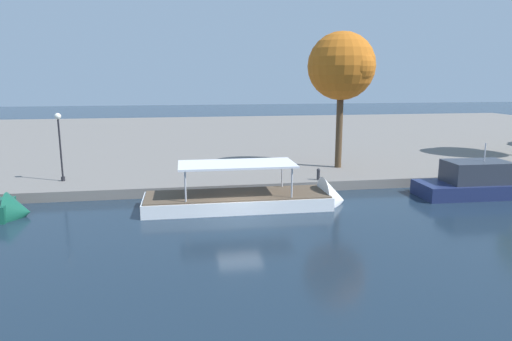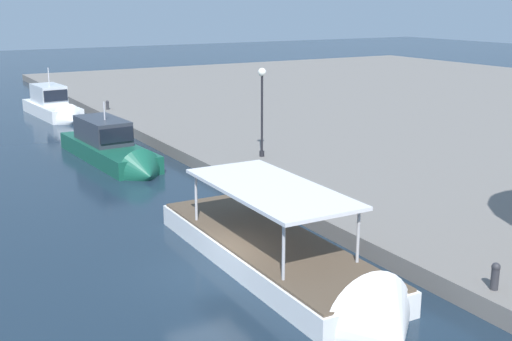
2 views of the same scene
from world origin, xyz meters
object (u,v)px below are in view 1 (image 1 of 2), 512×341
object	(u,v)px
mooring_bollard_1	(318,174)
tree_0	(344,66)
motor_yacht_3	(494,186)
tour_boat_2	(257,202)
lamp_post	(59,137)

from	to	relation	value
mooring_bollard_1	tree_0	size ratio (longest dim) A/B	0.08
motor_yacht_3	mooring_bollard_1	xyz separation A→B (m)	(-11.07, 3.64, 0.45)
tour_boat_2	tree_0	xyz separation A→B (m)	(8.12, 7.94, 8.29)
lamp_post	tree_0	world-z (taller)	tree_0
tour_boat_2	motor_yacht_3	bearing A→B (deg)	1.13
tour_boat_2	tree_0	bearing A→B (deg)	44.92
motor_yacht_3	mooring_bollard_1	distance (m)	11.66
motor_yacht_3	tree_0	xyz separation A→B (m)	(-7.98, 7.78, 7.95)
mooring_bollard_1	lamp_post	size ratio (longest dim) A/B	0.17
mooring_bollard_1	lamp_post	xyz separation A→B (m)	(-17.70, 2.60, 2.64)
mooring_bollard_1	tree_0	distance (m)	9.11
tour_boat_2	lamp_post	xyz separation A→B (m)	(-12.67, 6.41, 3.42)
tour_boat_2	motor_yacht_3	xyz separation A→B (m)	(16.10, 0.17, 0.34)
tree_0	lamp_post	bearing A→B (deg)	-175.77
motor_yacht_3	lamp_post	size ratio (longest dim) A/B	2.14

